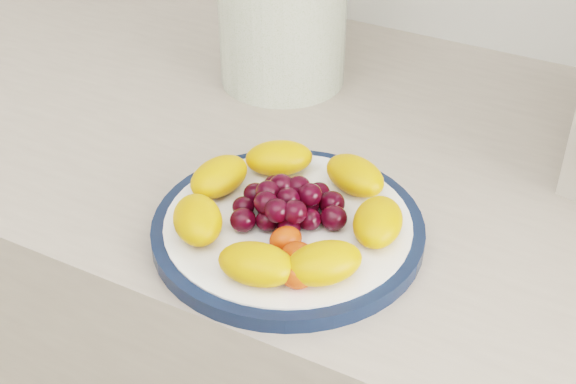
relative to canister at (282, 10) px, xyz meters
The scene contains 4 objects.
plate_rim 0.32m from the canister, 60.68° to the right, with size 0.25×0.25×0.01m, color #0E1932.
plate_face 0.32m from the canister, 60.68° to the right, with size 0.23×0.23×0.02m, color white.
canister is the anchor object (origin of this frame).
fruit_plate 0.32m from the canister, 60.66° to the right, with size 0.22×0.22×0.04m.
Camera 1 is at (0.22, 0.52, 1.37)m, focal length 50.00 mm.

